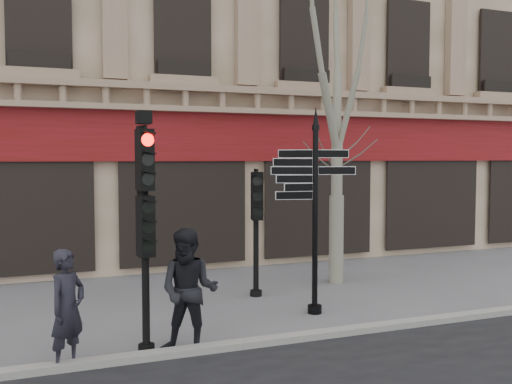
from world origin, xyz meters
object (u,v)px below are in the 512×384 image
Objects in this scene: pedestrian_a at (68,309)px; pedestrian_b at (189,291)px; traffic_signal_main at (145,201)px; traffic_signal_secondary at (256,210)px; plane_tree at (338,42)px; fingerpost at (315,175)px.

pedestrian_a is 0.89× the size of pedestrian_b.
pedestrian_a is at bearing -177.39° from traffic_signal_main.
pedestrian_b is (1.80, 0.00, 0.11)m from pedestrian_a.
traffic_signal_secondary is at bearing 35.21° from traffic_signal_main.
plane_tree reaches higher than pedestrian_a.
plane_tree is 4.24× the size of pedestrian_b.
plane_tree is 7.54m from pedestrian_b.
fingerpost is 1.07× the size of traffic_signal_main.
traffic_signal_main is 1.37× the size of traffic_signal_secondary.
plane_tree is at bearing 24.07° from traffic_signal_main.
plane_tree reaches higher than fingerpost.
pedestrian_b is (-2.28, -3.02, -0.93)m from traffic_signal_secondary.
traffic_signal_secondary is at bearing -166.66° from plane_tree.
traffic_signal_secondary is 4.55m from plane_tree.
traffic_signal_secondary is (-0.57, 1.71, -0.79)m from fingerpost.
pedestrian_a is (-1.17, -0.23, -1.50)m from traffic_signal_main.
traffic_signal_main reaches higher than pedestrian_b.
pedestrian_b is (0.63, -0.23, -1.40)m from traffic_signal_main.
fingerpost is at bearing 53.10° from pedestrian_b.
plane_tree reaches higher than traffic_signal_main.
plane_tree is at bearing 27.77° from traffic_signal_secondary.
plane_tree is (5.21, 3.34, 3.42)m from traffic_signal_main.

